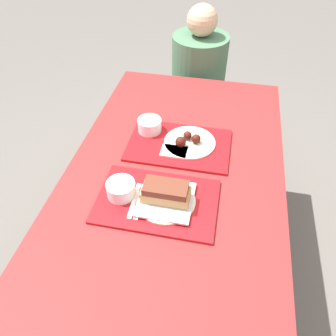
% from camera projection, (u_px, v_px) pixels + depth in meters
% --- Properties ---
extents(ground_plane, '(12.00, 12.00, 0.00)m').
position_uv_depth(ground_plane, '(173.00, 267.00, 1.88)').
color(ground_plane, '#605B56').
extents(picnic_table, '(0.89, 1.57, 0.77)m').
position_uv_depth(picnic_table, '(174.00, 188.00, 1.41)').
color(picnic_table, maroon).
rests_on(picnic_table, ground_plane).
extents(picnic_bench_far, '(0.84, 0.28, 0.45)m').
position_uv_depth(picnic_bench_far, '(200.00, 114.00, 2.33)').
color(picnic_bench_far, maroon).
rests_on(picnic_bench_far, ground_plane).
extents(tray_near, '(0.45, 0.30, 0.01)m').
position_uv_depth(tray_near, '(157.00, 201.00, 1.22)').
color(tray_near, '#B21419').
rests_on(tray_near, picnic_table).
extents(tray_far, '(0.45, 0.30, 0.01)m').
position_uv_depth(tray_far, '(179.00, 145.00, 1.46)').
color(tray_far, '#B21419').
rests_on(tray_far, picnic_table).
extents(bowl_coleslaw_near, '(0.11, 0.11, 0.06)m').
position_uv_depth(bowl_coleslaw_near, '(121.00, 188.00, 1.22)').
color(bowl_coleslaw_near, silver).
rests_on(bowl_coleslaw_near, tray_near).
extents(brisket_sandwich_plate, '(0.22, 0.22, 0.09)m').
position_uv_depth(brisket_sandwich_plate, '(166.00, 195.00, 1.19)').
color(brisket_sandwich_plate, beige).
rests_on(brisket_sandwich_plate, tray_near).
extents(plastic_fork_near, '(0.02, 0.17, 0.00)m').
position_uv_depth(plastic_fork_near, '(134.00, 201.00, 1.21)').
color(plastic_fork_near, white).
rests_on(plastic_fork_near, tray_near).
extents(plastic_knife_near, '(0.03, 0.17, 0.00)m').
position_uv_depth(plastic_knife_near, '(140.00, 202.00, 1.21)').
color(plastic_knife_near, white).
rests_on(plastic_knife_near, tray_near).
extents(bowl_coleslaw_far, '(0.11, 0.11, 0.06)m').
position_uv_depth(bowl_coleslaw_far, '(150.00, 125.00, 1.50)').
color(bowl_coleslaw_far, silver).
rests_on(bowl_coleslaw_far, tray_far).
extents(wings_plate_far, '(0.23, 0.23, 0.06)m').
position_uv_depth(wings_plate_far, '(189.00, 141.00, 1.44)').
color(wings_plate_far, beige).
rests_on(wings_plate_far, tray_far).
extents(napkin_far, '(0.11, 0.08, 0.01)m').
position_uv_depth(napkin_far, '(174.00, 151.00, 1.41)').
color(napkin_far, white).
rests_on(napkin_far, tray_far).
extents(person_seated_across, '(0.34, 0.34, 0.66)m').
position_uv_depth(person_seated_across, '(199.00, 69.00, 2.09)').
color(person_seated_across, '#477051').
rests_on(person_seated_across, picnic_bench_far).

